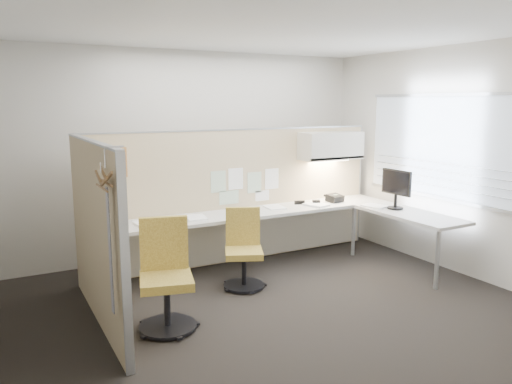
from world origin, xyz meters
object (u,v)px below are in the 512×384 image
chair_left (166,278)px  chair_right (244,251)px  desk (281,220)px  phone (334,198)px  monitor (396,187)px

chair_left → chair_right: bearing=43.1°
desk → chair_right: chair_right is taller
chair_left → chair_right: size_ratio=1.14×
chair_left → phone: 3.11m
desk → chair_left: chair_left is taller
chair_right → phone: 1.86m
chair_right → monitor: size_ratio=1.74×
phone → desk: bearing=179.1°
desk → phone: size_ratio=17.01×
monitor → phone: bearing=26.8°
chair_left → monitor: (3.27, 0.41, 0.55)m
chair_right → phone: (1.73, 0.57, 0.36)m
monitor → phone: monitor is taller
chair_right → monitor: 2.23m
chair_right → monitor: monitor is taller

